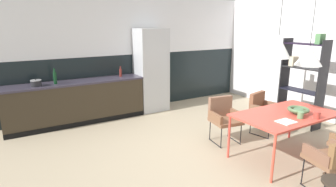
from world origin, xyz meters
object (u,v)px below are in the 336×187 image
object	(u,v)px
armchair_facing_counter	(223,114)
cooking_pot	(36,83)
mug_white_ceramic	(317,115)
mug_short_terracotta	(301,115)
dining_table	(286,116)
pendant_lamp_over_table_far	(309,56)
bottle_vinegar_dark	(55,78)
refrigerator_column	(151,70)
armchair_near_window	(262,107)
fruit_bowl	(298,110)
bottle_spice_small	(121,72)
armchair_by_stool	(335,157)
open_shelf_unit	(302,79)
open_book	(286,122)
pendant_lamp_over_table_near	(278,47)

from	to	relation	value
armchair_facing_counter	cooking_pot	distance (m)	3.63
mug_white_ceramic	mug_short_terracotta	distance (m)	0.24
dining_table	mug_short_terracotta	xyz separation A→B (m)	(-0.02, -0.25, 0.09)
pendant_lamp_over_table_far	cooking_pot	bearing A→B (deg)	136.93
cooking_pot	bottle_vinegar_dark	distance (m)	0.37
refrigerator_column	pendant_lamp_over_table_far	size ratio (longest dim) A/B	1.64
armchair_near_window	mug_short_terracotta	bearing A→B (deg)	52.26
fruit_bowl	bottle_spice_small	world-z (taller)	bottle_spice_small
cooking_pot	bottle_vinegar_dark	bearing A→B (deg)	5.09
dining_table	bottle_vinegar_dark	world-z (taller)	bottle_vinegar_dark
armchair_facing_counter	armchair_by_stool	distance (m)	1.93
refrigerator_column	bottle_spice_small	xyz separation A→B (m)	(-0.78, 0.01, 0.01)
bottle_spice_small	mug_short_terracotta	bearing A→B (deg)	-68.63
dining_table	open_shelf_unit	xyz separation A→B (m)	(1.56, 0.82, 0.28)
bottle_vinegar_dark	open_shelf_unit	world-z (taller)	open_shelf_unit
armchair_by_stool	open_book	size ratio (longest dim) A/B	3.05
armchair_by_stool	cooking_pot	xyz separation A→B (m)	(-2.87, 4.19, 0.46)
refrigerator_column	armchair_by_stool	xyz separation A→B (m)	(0.32, -4.28, -0.49)
refrigerator_column	mug_white_ceramic	distance (m)	3.80
cooking_pot	open_shelf_unit	bearing A→B (deg)	-26.97
bottle_vinegar_dark	pendant_lamp_over_table_near	distance (m)	4.17
bottle_vinegar_dark	armchair_near_window	bearing A→B (deg)	-35.48
dining_table	cooking_pot	xyz separation A→B (m)	(-3.19, 3.24, 0.28)
open_book	mug_short_terracotta	bearing A→B (deg)	-0.79
mug_white_ceramic	cooking_pot	size ratio (longest dim) A/B	0.66
open_shelf_unit	bottle_vinegar_dark	bearing A→B (deg)	-119.14
armchair_by_stool	fruit_bowl	bearing A→B (deg)	74.76
refrigerator_column	fruit_bowl	distance (m)	3.51
bottle_vinegar_dark	mug_short_terracotta	bearing A→B (deg)	-51.30
refrigerator_column	open_book	world-z (taller)	refrigerator_column
refrigerator_column	open_book	distance (m)	3.59
open_book	refrigerator_column	bearing A→B (deg)	95.01
fruit_bowl	open_shelf_unit	world-z (taller)	open_shelf_unit
armchair_near_window	open_shelf_unit	bearing A→B (deg)	163.91
refrigerator_column	open_shelf_unit	world-z (taller)	refrigerator_column
armchair_facing_counter	mug_short_terracotta	xyz separation A→B (m)	(0.38, -1.22, 0.28)
open_book	cooking_pot	distance (m)	4.51
cooking_pot	open_shelf_unit	xyz separation A→B (m)	(4.75, -2.42, 0.00)
open_book	pendant_lamp_over_table_far	bearing A→B (deg)	16.77
armchair_by_stool	mug_short_terracotta	bearing A→B (deg)	80.24
fruit_bowl	open_book	distance (m)	0.51
dining_table	refrigerator_column	bearing A→B (deg)	100.95
bottle_spice_small	fruit_bowl	bearing A→B (deg)	-65.35
mug_short_terracotta	bottle_spice_small	distance (m)	3.86
mug_white_ceramic	pendant_lamp_over_table_far	xyz separation A→B (m)	(0.13, 0.33, 0.83)
armchair_near_window	mug_white_ceramic	xyz separation A→B (m)	(-0.33, -1.26, 0.27)
armchair_near_window	fruit_bowl	xyz separation A→B (m)	(-0.36, -0.98, 0.28)
armchair_near_window	cooking_pot	world-z (taller)	cooking_pot
dining_table	cooking_pot	world-z (taller)	cooking_pot
refrigerator_column	pendant_lamp_over_table_near	world-z (taller)	pendant_lamp_over_table_near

